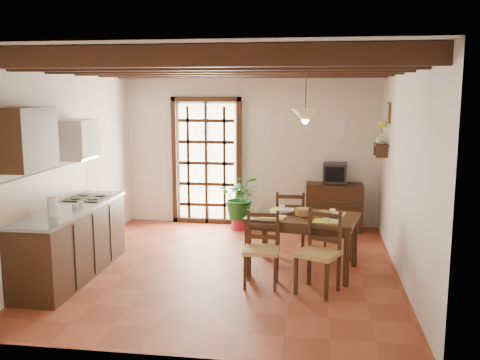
% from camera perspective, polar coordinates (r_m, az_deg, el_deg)
% --- Properties ---
extents(ground_plane, '(5.00, 5.00, 0.00)m').
position_cam_1_polar(ground_plane, '(7.38, -1.23, -9.34)').
color(ground_plane, brown).
extents(room_shell, '(4.52, 5.02, 2.81)m').
position_cam_1_polar(room_shell, '(7.01, -1.28, 4.86)').
color(room_shell, silver).
rests_on(room_shell, ground_plane).
extents(ceiling_beams, '(4.50, 4.34, 0.20)m').
position_cam_1_polar(ceiling_beams, '(6.99, -1.31, 12.02)').
color(ceiling_beams, black).
rests_on(ceiling_beams, room_shell).
extents(french_door, '(1.26, 0.11, 2.32)m').
position_cam_1_polar(french_door, '(9.61, -3.58, 2.27)').
color(french_door, white).
rests_on(french_door, ground_plane).
extents(kitchen_counter, '(0.64, 2.25, 1.38)m').
position_cam_1_polar(kitchen_counter, '(7.27, -17.53, -6.18)').
color(kitchen_counter, black).
rests_on(kitchen_counter, ground_plane).
extents(upper_cabinet, '(0.35, 0.80, 0.70)m').
position_cam_1_polar(upper_cabinet, '(6.47, -21.77, 4.11)').
color(upper_cabinet, black).
rests_on(upper_cabinet, room_shell).
extents(range_hood, '(0.38, 0.60, 0.54)m').
position_cam_1_polar(range_hood, '(7.58, -16.86, 4.19)').
color(range_hood, white).
rests_on(range_hood, room_shell).
extents(counter_items, '(0.50, 1.43, 0.25)m').
position_cam_1_polar(counter_items, '(7.24, -17.41, -2.29)').
color(counter_items, black).
rests_on(counter_items, kitchen_counter).
extents(dining_table, '(1.54, 1.15, 0.76)m').
position_cam_1_polar(dining_table, '(7.14, 6.74, -4.53)').
color(dining_table, '#362011').
rests_on(dining_table, ground_plane).
extents(chair_near_left, '(0.42, 0.40, 0.92)m').
position_cam_1_polar(chair_near_left, '(6.66, 2.31, -8.83)').
color(chair_near_left, tan).
rests_on(chair_near_left, ground_plane).
extents(chair_near_right, '(0.59, 0.58, 0.98)m').
position_cam_1_polar(chair_near_right, '(6.50, 8.34, -9.23)').
color(chair_near_right, tan).
rests_on(chair_near_right, ground_plane).
extents(chair_far_left, '(0.44, 0.42, 0.95)m').
position_cam_1_polar(chair_far_left, '(7.98, 5.39, -5.70)').
color(chair_far_left, tan).
rests_on(chair_far_left, ground_plane).
extents(chair_far_right, '(0.42, 0.40, 0.89)m').
position_cam_1_polar(chair_far_right, '(7.85, 10.36, -6.21)').
color(chair_far_right, tan).
rests_on(chair_far_right, ground_plane).
extents(table_setting, '(1.02, 0.68, 0.09)m').
position_cam_1_polar(table_setting, '(7.10, 6.76, -3.51)').
color(table_setting, yellow).
rests_on(table_setting, dining_table).
extents(table_bowl, '(0.22, 0.22, 0.05)m').
position_cam_1_polar(table_bowl, '(7.21, 4.91, -3.34)').
color(table_bowl, white).
rests_on(table_bowl, dining_table).
extents(sideboard, '(0.96, 0.44, 0.81)m').
position_cam_1_polar(sideboard, '(9.33, 9.99, -2.87)').
color(sideboard, black).
rests_on(sideboard, ground_plane).
extents(crt_tv, '(0.41, 0.39, 0.34)m').
position_cam_1_polar(crt_tv, '(9.22, 10.10, 0.76)').
color(crt_tv, black).
rests_on(crt_tv, sideboard).
extents(fuse_box, '(0.25, 0.03, 0.32)m').
position_cam_1_polar(fuse_box, '(9.40, 10.36, 5.49)').
color(fuse_box, white).
rests_on(fuse_box, room_shell).
extents(plant_pot, '(0.36, 0.36, 0.22)m').
position_cam_1_polar(plant_pot, '(9.35, 0.04, -4.57)').
color(plant_pot, maroon).
rests_on(plant_pot, ground_plane).
extents(potted_plant, '(1.94, 1.71, 2.00)m').
position_cam_1_polar(potted_plant, '(9.25, 0.04, -1.80)').
color(potted_plant, '#144C19').
rests_on(potted_plant, ground_plane).
extents(wall_shelf, '(0.20, 0.42, 0.20)m').
position_cam_1_polar(wall_shelf, '(8.59, 14.80, 3.36)').
color(wall_shelf, black).
rests_on(wall_shelf, room_shell).
extents(shelf_vase, '(0.15, 0.15, 0.15)m').
position_cam_1_polar(shelf_vase, '(8.58, 14.84, 4.29)').
color(shelf_vase, '#B2BFB2').
rests_on(shelf_vase, wall_shelf).
extents(shelf_flowers, '(0.14, 0.14, 0.36)m').
position_cam_1_polar(shelf_flowers, '(8.56, 14.90, 5.67)').
color(shelf_flowers, yellow).
rests_on(shelf_flowers, shelf_vase).
extents(framed_picture, '(0.03, 0.32, 0.32)m').
position_cam_1_polar(framed_picture, '(8.56, 15.51, 6.93)').
color(framed_picture, brown).
rests_on(framed_picture, room_shell).
extents(pendant_lamp, '(0.36, 0.36, 0.84)m').
position_cam_1_polar(pendant_lamp, '(7.03, 6.99, 6.95)').
color(pendant_lamp, black).
rests_on(pendant_lamp, room_shell).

